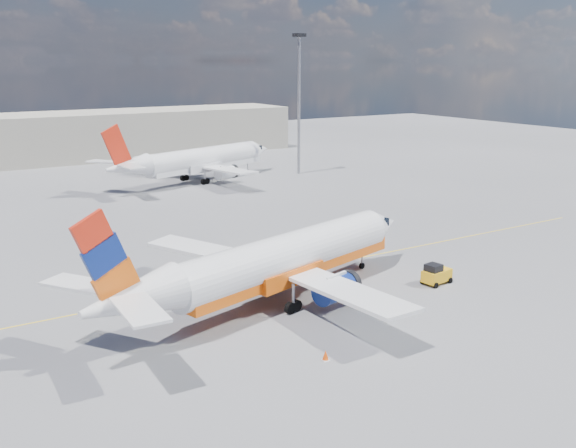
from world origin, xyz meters
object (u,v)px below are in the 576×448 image
main_jet (279,260)px  gse_tug (436,274)px  second_jet (199,160)px  traffic_cone (326,355)px

main_jet → gse_tug: bearing=-30.5°
second_jet → gse_tug: second_jet is taller
main_jet → gse_tug: (12.18, -3.22, -2.28)m
second_jet → traffic_cone: bearing=-125.1°
traffic_cone → main_jet: bearing=75.1°
second_jet → gse_tug: 49.40m
second_jet → gse_tug: (-2.33, -49.30, -2.26)m
gse_tug → second_jet: bearing=78.9°
gse_tug → traffic_cone: gse_tug is taller
main_jet → gse_tug: 12.81m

